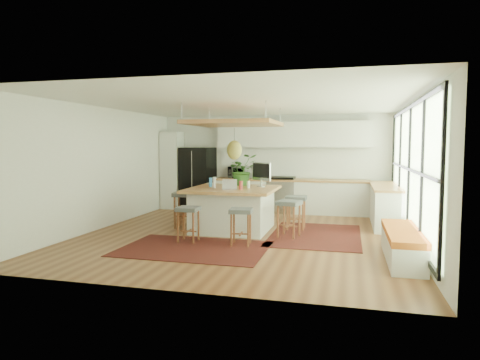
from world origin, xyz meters
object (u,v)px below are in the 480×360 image
(stool_right_front, at_px, (289,220))
(stool_right_back, at_px, (296,213))
(island_plant, at_px, (242,173))
(stool_near_right, at_px, (241,226))
(stool_left_side, at_px, (185,212))
(fridge, at_px, (198,177))
(island, at_px, (233,209))
(monitor, at_px, (262,175))
(microwave, at_px, (240,171))
(laptop, at_px, (230,184))
(stool_near_left, at_px, (188,224))

(stool_right_front, height_order, stool_right_back, same)
(stool_right_front, distance_m, island_plant, 1.81)
(stool_near_right, bearing_deg, stool_left_side, 140.72)
(fridge, bearing_deg, stool_left_side, -69.06)
(island, height_order, stool_right_back, island)
(stool_right_front, height_order, monitor, monitor)
(monitor, bearing_deg, stool_left_side, -129.75)
(island_plant, bearing_deg, stool_right_front, -39.52)
(fridge, xyz_separation_m, stool_right_front, (3.09, -3.13, -0.57))
(stool_right_back, bearing_deg, island_plant, 171.39)
(stool_right_back, distance_m, microwave, 3.09)
(island, xyz_separation_m, stool_left_side, (-1.14, 0.02, -0.11))
(island, bearing_deg, fridge, 123.71)
(stool_right_back, bearing_deg, stool_near_right, -114.92)
(fridge, bearing_deg, microwave, 8.06)
(island_plant, bearing_deg, island, -94.98)
(fridge, relative_size, stool_near_right, 2.61)
(laptop, bearing_deg, monitor, 43.34)
(island, xyz_separation_m, stool_near_left, (-0.52, -1.32, -0.11))
(microwave, bearing_deg, stool_near_left, -70.44)
(stool_left_side, distance_m, island_plant, 1.58)
(laptop, bearing_deg, stool_left_side, 145.79)
(stool_near_right, height_order, stool_right_back, stool_right_back)
(stool_near_left, distance_m, stool_left_side, 1.48)
(island, height_order, island_plant, island_plant)
(island, distance_m, stool_right_back, 1.39)
(stool_left_side, height_order, laptop, laptop)
(microwave, bearing_deg, laptop, -60.26)
(fridge, height_order, stool_near_left, fridge)
(fridge, distance_m, island_plant, 2.83)
(fridge, relative_size, microwave, 2.97)
(island, bearing_deg, monitor, 37.34)
(laptop, relative_size, monitor, 0.55)
(stool_left_side, height_order, island_plant, island_plant)
(stool_right_back, distance_m, stool_left_side, 2.50)
(stool_right_back, relative_size, monitor, 1.25)
(stool_near_right, xyz_separation_m, island_plant, (-0.47, 1.93, 0.86))
(stool_near_left, distance_m, stool_right_back, 2.53)
(laptop, bearing_deg, fridge, 106.19)
(stool_left_side, bearing_deg, fridge, 103.95)
(stool_near_left, distance_m, monitor, 2.21)
(fridge, relative_size, monitor, 3.01)
(island, bearing_deg, microwave, 101.21)
(fridge, bearing_deg, laptop, -52.33)
(island_plant, bearing_deg, monitor, -19.96)
(stool_near_right, bearing_deg, island, 111.31)
(stool_near_left, bearing_deg, stool_right_front, 26.62)
(fridge, height_order, microwave, fridge)
(stool_right_front, xyz_separation_m, stool_left_side, (-2.42, 0.44, 0.00))
(laptop, distance_m, island_plant, 1.01)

